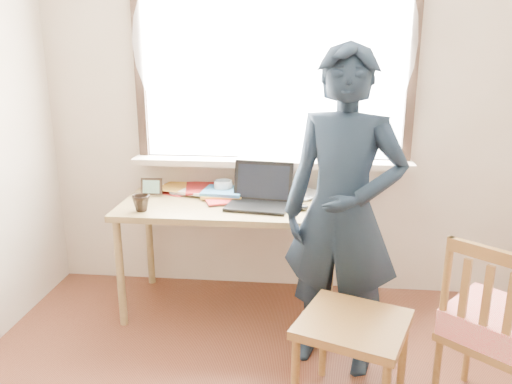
# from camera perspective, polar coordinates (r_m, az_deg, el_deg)

# --- Properties ---
(room_shell) EXTENTS (3.52, 4.02, 2.61)m
(room_shell) POSITION_cam_1_polar(r_m,az_deg,el_deg) (1.53, 4.06, 15.21)
(room_shell) COLOR beige
(room_shell) RESTS_ON ground
(desk) EXTENTS (1.35, 0.68, 0.72)m
(desk) POSITION_cam_1_polar(r_m,az_deg,el_deg) (3.16, -3.09, -2.53)
(desk) COLOR olive
(desk) RESTS_ON ground
(laptop) EXTENTS (0.41, 0.35, 0.26)m
(laptop) POSITION_cam_1_polar(r_m,az_deg,el_deg) (3.07, 0.49, -0.42)
(laptop) COLOR black
(laptop) RESTS_ON desk
(mug_white) EXTENTS (0.16, 0.16, 0.10)m
(mug_white) POSITION_cam_1_polar(r_m,az_deg,el_deg) (3.30, -3.77, 0.50)
(mug_white) COLOR white
(mug_white) RESTS_ON desk
(mug_dark) EXTENTS (0.13, 0.13, 0.10)m
(mug_dark) POSITION_cam_1_polar(r_m,az_deg,el_deg) (3.04, -12.99, -1.24)
(mug_dark) COLOR black
(mug_dark) RESTS_ON desk
(mouse) EXTENTS (0.09, 0.06, 0.04)m
(mouse) POSITION_cam_1_polar(r_m,az_deg,el_deg) (3.00, 5.14, -1.73)
(mouse) COLOR black
(mouse) RESTS_ON desk
(desk_clutter) EXTENTS (0.79, 0.52, 0.04)m
(desk_clutter) POSITION_cam_1_polar(r_m,az_deg,el_deg) (3.35, -6.39, 0.17)
(desk_clutter) COLOR white
(desk_clutter) RESTS_ON desk
(book_a) EXTENTS (0.25, 0.30, 0.03)m
(book_a) POSITION_cam_1_polar(r_m,az_deg,el_deg) (3.45, -8.83, 0.43)
(book_a) COLOR white
(book_a) RESTS_ON desk
(book_b) EXTENTS (0.28, 0.29, 0.02)m
(book_b) POSITION_cam_1_polar(r_m,az_deg,el_deg) (3.34, 4.66, -0.05)
(book_b) COLOR white
(book_b) RESTS_ON desk
(picture_frame) EXTENTS (0.14, 0.02, 0.11)m
(picture_frame) POSITION_cam_1_polar(r_m,az_deg,el_deg) (3.34, -11.83, 0.48)
(picture_frame) COLOR black
(picture_frame) RESTS_ON desk
(work_chair) EXTENTS (0.59, 0.58, 0.47)m
(work_chair) POSITION_cam_1_polar(r_m,az_deg,el_deg) (2.41, 10.98, -15.70)
(work_chair) COLOR brown
(work_chair) RESTS_ON ground
(side_chair) EXTENTS (0.57, 0.56, 0.89)m
(side_chair) POSITION_cam_1_polar(r_m,az_deg,el_deg) (2.54, 25.76, -13.69)
(side_chair) COLOR brown
(side_chair) RESTS_ON ground
(person) EXTENTS (0.71, 0.58, 1.70)m
(person) POSITION_cam_1_polar(r_m,az_deg,el_deg) (2.58, 9.86, -2.45)
(person) COLOR black
(person) RESTS_ON ground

